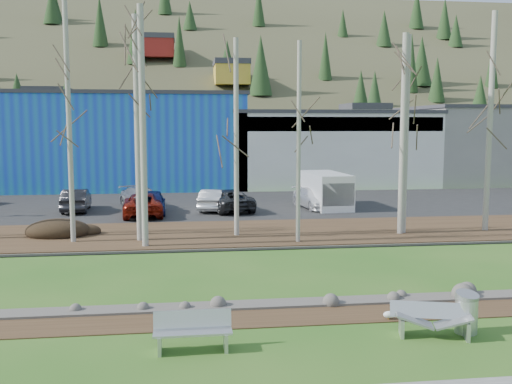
{
  "coord_description": "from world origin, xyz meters",
  "views": [
    {
      "loc": [
        -1.25,
        -13.55,
        5.46
      ],
      "look_at": [
        1.97,
        11.66,
        2.5
      ],
      "focal_mm": 40.0,
      "sensor_mm": 36.0,
      "label": 1
    }
  ],
  "objects": [
    {
      "name": "building_white",
      "position": [
        12.0,
        38.98,
        3.41
      ],
      "size": [
        18.36,
        12.24,
        6.8
      ],
      "color": "silver",
      "rests_on": "ground"
    },
    {
      "name": "car_5",
      "position": [
        0.6,
        22.29,
        0.8
      ],
      "size": [
        2.2,
        4.23,
        1.33
      ],
      "primitive_type": "imported",
      "rotation": [
        0.0,
        0.0,
        2.93
      ],
      "color": "silver",
      "rests_on": "parking_lot"
    },
    {
      "name": "birch_2",
      "position": [
        -3.31,
        13.14,
        5.29
      ],
      "size": [
        0.3,
        0.3,
        10.27
      ],
      "color": "#AFAA9F",
      "rests_on": "far_bank"
    },
    {
      "name": "van_white",
      "position": [
        7.97,
        22.39,
        1.27
      ],
      "size": [
        2.51,
        5.3,
        2.26
      ],
      "rotation": [
        0.0,
        0.0,
        0.07
      ],
      "color": "white",
      "rests_on": "parking_lot"
    },
    {
      "name": "birch_3",
      "position": [
        -6.34,
        13.15,
        5.94
      ],
      "size": [
        0.23,
        0.23,
        11.58
      ],
      "color": "#AFAA9F",
      "rests_on": "far_bank"
    },
    {
      "name": "car_2",
      "position": [
        -3.66,
        20.59,
        0.82
      ],
      "size": [
        2.54,
        5.0,
        1.35
      ],
      "primitive_type": "imported",
      "rotation": [
        0.0,
        0.0,
        3.2
      ],
      "color": "maroon",
      "rests_on": "parking_lot"
    },
    {
      "name": "dirt_mound",
      "position": [
        -7.37,
        14.76,
        0.45
      ],
      "size": [
        3.06,
        2.16,
        0.6
      ],
      "primitive_type": "ellipsoid",
      "color": "black",
      "rests_on": "far_bank"
    },
    {
      "name": "parking_lot",
      "position": [
        0.0,
        25.0,
        0.07
      ],
      "size": [
        80.0,
        14.0,
        0.14
      ],
      "primitive_type": "cube",
      "color": "black",
      "rests_on": "ground"
    },
    {
      "name": "river",
      "position": [
        0.0,
        7.2,
        0.0
      ],
      "size": [
        80.0,
        8.0,
        0.9
      ],
      "primitive_type": null,
      "color": "black",
      "rests_on": "ground"
    },
    {
      "name": "seagull",
      "position": [
        4.47,
        1.41,
        0.17
      ],
      "size": [
        0.42,
        0.2,
        0.3
      ],
      "rotation": [
        0.0,
        0.0,
        -0.09
      ],
      "color": "gold",
      "rests_on": "ground"
    },
    {
      "name": "building_grey",
      "position": [
        28.0,
        39.0,
        3.66
      ],
      "size": [
        14.28,
        12.24,
        7.3
      ],
      "color": "slate",
      "rests_on": "ground"
    },
    {
      "name": "far_bank",
      "position": [
        0.0,
        14.5,
        0.07
      ],
      "size": [
        80.0,
        7.0,
        0.15
      ],
      "primitive_type": "cube",
      "color": "#382616",
      "rests_on": "ground"
    },
    {
      "name": "hillside",
      "position": [
        0.0,
        84.0,
        17.5
      ],
      "size": [
        160.0,
        72.0,
        35.0
      ],
      "primitive_type": null,
      "color": "#383622",
      "rests_on": "ground"
    },
    {
      "name": "building_blue",
      "position": [
        -6.0,
        39.0,
        4.16
      ],
      "size": [
        20.4,
        12.24,
        8.3
      ],
      "color": "blue",
      "rests_on": "ground"
    },
    {
      "name": "birch_4",
      "position": [
        -2.98,
        11.77,
        5.38
      ],
      "size": [
        0.28,
        0.28,
        10.45
      ],
      "color": "#AFAA9F",
      "rests_on": "far_bank"
    },
    {
      "name": "birch_8",
      "position": [
        9.59,
        13.37,
        4.99
      ],
      "size": [
        0.29,
        0.29,
        9.68
      ],
      "color": "#AFAA9F",
      "rests_on": "far_bank"
    },
    {
      "name": "bench_intact",
      "position": [
        -1.08,
        -0.06,
        0.48
      ],
      "size": [
        1.91,
        0.59,
        0.96
      ],
      "rotation": [
        0.0,
        0.0,
        0.0
      ],
      "color": "#BBBEC1",
      "rests_on": "ground"
    },
    {
      "name": "ground",
      "position": [
        0.0,
        0.0,
        0.0
      ],
      "size": [
        200.0,
        200.0,
        0.0
      ],
      "primitive_type": "plane",
      "color": "#245716",
      "rests_on": "ground"
    },
    {
      "name": "birch_9",
      "position": [
        14.05,
        13.51,
        5.61
      ],
      "size": [
        0.28,
        0.28,
        10.93
      ],
      "color": "#AFAA9F",
      "rests_on": "far_bank"
    },
    {
      "name": "far_bank_rocks",
      "position": [
        0.0,
        11.3,
        0.0
      ],
      "size": [
        80.0,
        0.8,
        0.46
      ],
      "primitive_type": null,
      "color": "#47423D",
      "rests_on": "ground"
    },
    {
      "name": "car_3",
      "position": [
        -3.96,
        23.78,
        0.8
      ],
      "size": [
        3.61,
        4.94,
        1.33
      ],
      "primitive_type": "imported",
      "rotation": [
        0.0,
        0.0,
        0.43
      ],
      "color": "gray",
      "rests_on": "parking_lot"
    },
    {
      "name": "litter_bin",
      "position": [
        6.11,
        0.2,
        0.5
      ],
      "size": [
        0.71,
        0.71,
        1.01
      ],
      "primitive_type": "cylinder",
      "rotation": [
        0.0,
        0.0,
        0.25
      ],
      "color": "#BBBEC1",
      "rests_on": "ground"
    },
    {
      "name": "bench_damaged",
      "position": [
        5.11,
        0.08,
        0.44
      ],
      "size": [
        2.03,
        1.12,
        0.86
      ],
      "rotation": [
        0.0,
        0.0,
        -0.27
      ],
      "color": "#BBBEC1",
      "rests_on": "ground"
    },
    {
      "name": "car_1",
      "position": [
        -7.95,
        22.93,
        0.84
      ],
      "size": [
        1.77,
        4.35,
        1.4
      ],
      "primitive_type": "imported",
      "rotation": [
        0.0,
        0.0,
        3.21
      ],
      "color": "black",
      "rests_on": "parking_lot"
    },
    {
      "name": "car_4",
      "position": [
        -3.22,
        21.29,
        0.85
      ],
      "size": [
        1.84,
        4.23,
        1.42
      ],
      "primitive_type": "imported",
      "rotation": [
        0.0,
        0.0,
        0.04
      ],
      "color": "navy",
      "rests_on": "parking_lot"
    },
    {
      "name": "near_bank_rocks",
      "position": [
        0.0,
        3.1,
        0.0
      ],
      "size": [
        80.0,
        0.8,
        0.5
      ],
      "primitive_type": null,
      "color": "#47423D",
      "rests_on": "ground"
    },
    {
      "name": "car_7",
      "position": [
        7.16,
        22.39,
        0.78
      ],
      "size": [
        2.52,
        4.66,
        1.28
      ],
      "primitive_type": "imported",
      "rotation": [
        0.0,
        0.0,
        0.17
      ],
      "color": "silver",
      "rests_on": "parking_lot"
    },
    {
      "name": "birch_5",
      "position": [
        1.29,
        13.78,
        4.87
      ],
      "size": [
        0.24,
        0.24,
        9.43
      ],
      "color": "#AFAA9F",
      "rests_on": "far_bank"
    },
    {
      "name": "dirt_strip",
      "position": [
        0.0,
        2.1,
        0.01
      ],
      "size": [
        80.0,
        1.8,
        0.03
      ],
      "primitive_type": "cube",
      "color": "#382616",
      "rests_on": "ground"
    },
    {
      "name": "car_6",
      "position": [
        1.54,
        21.91,
        0.82
      ],
      "size": [
        3.23,
        5.25,
        1.36
      ],
      "primitive_type": "imported",
      "rotation": [
        0.0,
        0.0,
        3.35
      ],
      "color": "#262628",
      "rests_on": "parking_lot"
    },
    {
      "name": "birch_7",
      "position": [
        9.4,
        13.22,
        5.02
      ],
      "size": [
        0.3,
        0.3,
        9.73
      ],
      "color": "#AFAA9F",
      "rests_on": "far_bank"
    },
    {
      "name": "birch_6",
      "position": [
        3.94,
        11.85,
        4.69
      ],
      "size": [
        0.19,
        0.19,
        9.07
      ],
      "color": "#AFAA9F",
      "rests_on": "far_bank"
    }
  ]
}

